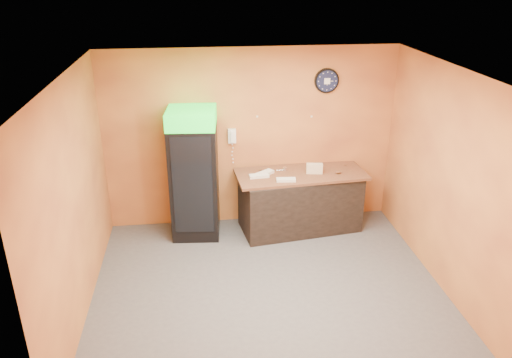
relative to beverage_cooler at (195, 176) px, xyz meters
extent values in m
plane|color=#47474C|center=(0.89, -1.61, -0.97)|extent=(4.50, 4.50, 0.00)
cube|color=#E08B3F|center=(0.89, 0.39, 0.43)|extent=(4.50, 0.02, 2.80)
cube|color=#E08B3F|center=(-1.36, -1.61, 0.43)|extent=(0.02, 4.00, 2.80)
cube|color=#E08B3F|center=(3.14, -1.61, 0.43)|extent=(0.02, 4.00, 2.80)
cube|color=white|center=(0.89, -1.61, 1.83)|extent=(4.50, 4.00, 0.02)
cube|color=black|center=(0.00, 0.04, -0.10)|extent=(0.75, 0.75, 1.74)
cube|color=green|center=(0.00, 0.04, 0.89)|extent=(0.75, 0.75, 0.25)
cube|color=black|center=(0.03, -0.31, -0.03)|extent=(0.58, 0.07, 1.49)
cube|color=black|center=(1.62, -0.01, -0.52)|extent=(1.91, 1.05, 0.91)
cylinder|color=black|center=(2.05, 0.37, 1.30)|extent=(0.38, 0.05, 0.38)
cylinder|color=#0F1433|center=(2.05, 0.34, 1.30)|extent=(0.32, 0.01, 0.32)
cube|color=white|center=(2.05, 0.33, 1.30)|extent=(0.09, 0.00, 0.09)
cube|color=white|center=(0.60, 0.35, 0.49)|extent=(0.12, 0.07, 0.22)
cube|color=white|center=(0.60, 0.30, 0.49)|extent=(0.05, 0.04, 0.18)
cube|color=brown|center=(1.62, -0.01, -0.05)|extent=(2.04, 0.97, 0.04)
cube|color=beige|center=(1.82, -0.04, 0.00)|extent=(0.26, 0.12, 0.05)
cube|color=beige|center=(1.82, -0.04, 0.05)|extent=(0.26, 0.12, 0.05)
cube|color=beige|center=(1.82, -0.04, 0.10)|extent=(0.26, 0.12, 0.05)
cube|color=silver|center=(0.96, -0.09, -0.01)|extent=(0.30, 0.14, 0.04)
cube|color=silver|center=(1.34, -0.28, -0.01)|extent=(0.29, 0.14, 0.04)
cube|color=silver|center=(1.06, 0.00, 0.00)|extent=(0.32, 0.29, 0.04)
cylinder|color=silver|center=(1.39, 0.12, 0.00)|extent=(0.06, 0.06, 0.06)
camera|label=1|loc=(0.07, -6.92, 2.92)|focal=35.00mm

